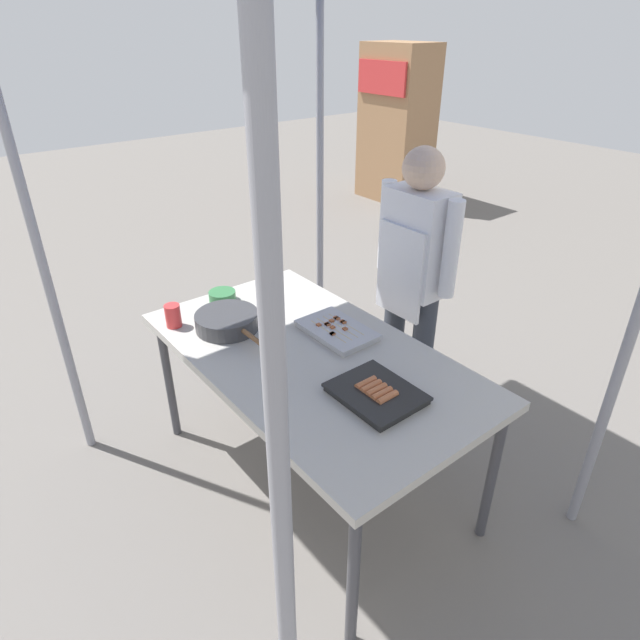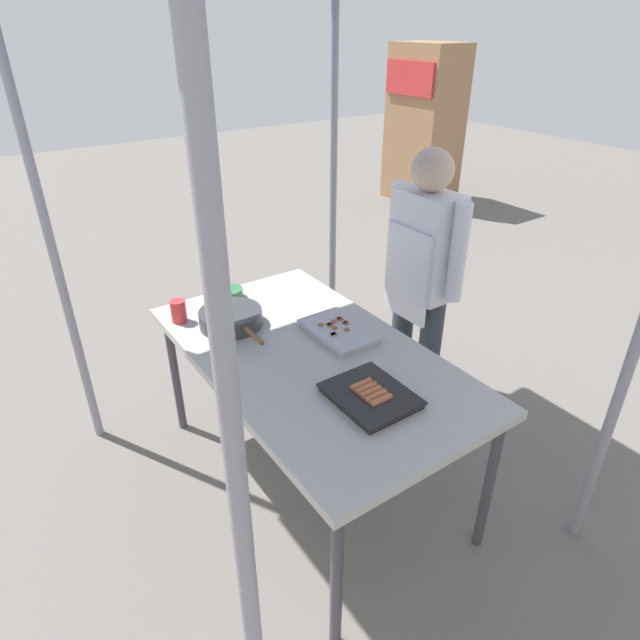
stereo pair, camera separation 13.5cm
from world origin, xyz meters
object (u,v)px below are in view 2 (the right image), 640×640
Objects in this scene: cooking_wok at (231,317)px; drink_cup_near_edge at (179,311)px; condiment_bowl at (229,293)px; vendor_woman at (422,271)px; stall_table at (311,363)px; tray_grilled_sausages at (370,396)px; neighbor_stall_left at (424,125)px; tray_meat_skewers at (339,331)px.

drink_cup_near_edge reaches higher than cooking_wok.
condiment_bowl is 0.33m from drink_cup_near_edge.
cooking_wok is at bearing 73.77° from vendor_woman.
tray_grilled_sausages is (0.41, 0.01, 0.07)m from stall_table.
tray_grilled_sausages is 0.73× the size of cooking_wok.
stall_table is 5.00m from neighbor_stall_left.
vendor_woman is (-0.14, 0.79, 0.19)m from stall_table.
tray_meat_skewers is 0.20× the size of neighbor_stall_left.
condiment_bowl is at bearing -158.08° from tray_meat_skewers.
stall_table is 0.41m from tray_grilled_sausages.
drink_cup_near_edge reaches higher than tray_grilled_sausages.
drink_cup_near_edge is 1.24m from vendor_woman.
vendor_woman is at bearing 97.62° from tray_meat_skewers.
vendor_woman reaches higher than tray_grilled_sausages.
stall_table is 0.71m from drink_cup_near_edge.
drink_cup_near_edge reaches higher than stall_table.
tray_meat_skewers is at bearing 21.92° from condiment_bowl.
cooking_wok reaches higher than condiment_bowl.
tray_grilled_sausages is at bearing -46.15° from neighbor_stall_left.
cooking_wok reaches higher than stall_table.
vendor_woman reaches higher than cooking_wok.
drink_cup_near_edge is at bearing -133.56° from tray_meat_skewers.
cooking_wok is at bearing -24.57° from condiment_bowl.
neighbor_stall_left is at bearing 125.34° from cooking_wok.
stall_table is 11.50× the size of condiment_bowl.
cooking_wok is at bearing -54.66° from neighbor_stall_left.
vendor_woman reaches higher than stall_table.
neighbor_stall_left is (-3.24, 3.81, 0.21)m from stall_table.
tray_grilled_sausages is 0.50m from tray_meat_skewers.
cooking_wok reaches higher than tray_grilled_sausages.
drink_cup_near_edge is at bearing -73.90° from condiment_bowl.
stall_table is 0.69m from condiment_bowl.
stall_table is 3.48× the size of cooking_wok.
vendor_woman reaches higher than condiment_bowl.
tray_meat_skewers is at bearing 106.74° from stall_table.
neighbor_stall_left is at bearing 130.44° from stall_table.
stall_table is 4.40× the size of tray_meat_skewers.
drink_cup_near_edge reaches higher than tray_meat_skewers.
tray_meat_skewers is at bearing 157.70° from tray_grilled_sausages.
condiment_bowl is at bearing -176.80° from tray_grilled_sausages.
neighbor_stall_left is at bearing 122.38° from drink_cup_near_edge.
stall_table is 0.82m from vendor_woman.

